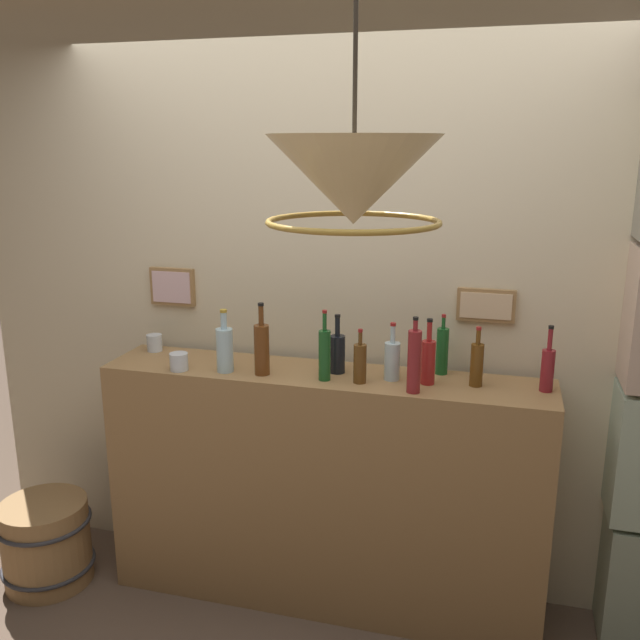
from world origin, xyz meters
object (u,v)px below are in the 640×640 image
(glass_tumbler_rocks, at_px, (154,343))
(liquor_bottle_scotch, at_px, (414,361))
(liquor_bottle_mezcal, at_px, (325,354))
(glass_tumbler_highball, at_px, (179,362))
(liquor_bottle_gin, at_px, (442,350))
(liquor_bottle_vermouth, at_px, (225,348))
(liquor_bottle_bourbon, at_px, (337,353))
(liquor_bottle_whiskey, at_px, (428,360))
(liquor_bottle_brandy, at_px, (360,363))
(liquor_bottle_amaro, at_px, (262,348))
(liquor_bottle_vodka, at_px, (477,364))
(wooden_barrel, at_px, (46,542))
(liquor_bottle_port, at_px, (392,360))
(liquor_bottle_rye, at_px, (548,368))
(pendant_lamp, at_px, (354,183))

(glass_tumbler_rocks, bearing_deg, liquor_bottle_scotch, -10.36)
(liquor_bottle_mezcal, bearing_deg, glass_tumbler_highball, -176.02)
(liquor_bottle_gin, distance_m, glass_tumbler_rocks, 1.35)
(liquor_bottle_vermouth, xyz_separation_m, glass_tumbler_rocks, (-0.44, 0.19, -0.06))
(liquor_bottle_bourbon, distance_m, liquor_bottle_vermouth, 0.49)
(liquor_bottle_whiskey, height_order, liquor_bottle_gin, liquor_bottle_whiskey)
(liquor_bottle_whiskey, relative_size, liquor_bottle_gin, 1.05)
(liquor_bottle_vermouth, xyz_separation_m, liquor_bottle_brandy, (0.59, 0.01, -0.02))
(liquor_bottle_brandy, bearing_deg, liquor_bottle_gin, 32.61)
(liquor_bottle_scotch, height_order, liquor_bottle_amaro, liquor_bottle_amaro)
(liquor_bottle_vodka, bearing_deg, liquor_bottle_scotch, -149.00)
(liquor_bottle_whiskey, relative_size, wooden_barrel, 0.63)
(liquor_bottle_whiskey, xyz_separation_m, liquor_bottle_gin, (0.04, 0.14, 0.00))
(liquor_bottle_port, distance_m, liquor_bottle_brandy, 0.14)
(liquor_bottle_mezcal, bearing_deg, liquor_bottle_bourbon, 75.15)
(glass_tumbler_highball, relative_size, wooden_barrel, 0.18)
(liquor_bottle_bourbon, relative_size, liquor_bottle_amaro, 0.82)
(liquor_bottle_port, distance_m, liquor_bottle_vodka, 0.34)
(liquor_bottle_gin, bearing_deg, liquor_bottle_brandy, -147.39)
(liquor_bottle_amaro, height_order, liquor_bottle_brandy, liquor_bottle_amaro)
(glass_tumbler_highball, bearing_deg, liquor_bottle_whiskey, 6.04)
(liquor_bottle_whiskey, xyz_separation_m, liquor_bottle_port, (-0.15, 0.01, -0.01))
(liquor_bottle_rye, relative_size, liquor_bottle_whiskey, 0.98)
(glass_tumbler_rocks, height_order, wooden_barrel, glass_tumbler_rocks)
(liquor_bottle_bourbon, height_order, glass_tumbler_highball, liquor_bottle_bourbon)
(liquor_bottle_bourbon, distance_m, pendant_lamp, 1.25)
(glass_tumbler_rocks, bearing_deg, liquor_bottle_whiskey, -5.03)
(liquor_bottle_port, distance_m, glass_tumbler_rocks, 1.16)
(liquor_bottle_amaro, bearing_deg, liquor_bottle_mezcal, 0.10)
(pendant_lamp, bearing_deg, wooden_barrel, 157.43)
(liquor_bottle_vodka, relative_size, liquor_bottle_gin, 0.95)
(pendant_lamp, bearing_deg, liquor_bottle_scotch, 84.57)
(liquor_bottle_bourbon, relative_size, liquor_bottle_port, 1.05)
(liquor_bottle_amaro, distance_m, liquor_bottle_brandy, 0.43)
(liquor_bottle_whiskey, relative_size, liquor_bottle_brandy, 1.20)
(liquor_bottle_scotch, xyz_separation_m, glass_tumbler_highball, (-1.02, 0.00, -0.09))
(liquor_bottle_port, relative_size, wooden_barrel, 0.56)
(liquor_bottle_rye, height_order, liquor_bottle_gin, liquor_bottle_rye)
(liquor_bottle_whiskey, bearing_deg, liquor_bottle_port, 175.86)
(liquor_bottle_mezcal, bearing_deg, liquor_bottle_scotch, -7.27)
(liquor_bottle_vermouth, height_order, pendant_lamp, pendant_lamp)
(liquor_bottle_bourbon, bearing_deg, liquor_bottle_vermouth, -166.45)
(liquor_bottle_bourbon, distance_m, liquor_bottle_gin, 0.45)
(liquor_bottle_vermouth, bearing_deg, liquor_bottle_amaro, 2.29)
(liquor_bottle_vermouth, height_order, liquor_bottle_brandy, liquor_bottle_vermouth)
(liquor_bottle_scotch, bearing_deg, glass_tumbler_highball, 179.82)
(wooden_barrel, bearing_deg, liquor_bottle_scotch, 3.67)
(liquor_bottle_rye, height_order, wooden_barrel, liquor_bottle_rye)
(liquor_bottle_scotch, height_order, liquor_bottle_brandy, liquor_bottle_scotch)
(glass_tumbler_highball, height_order, wooden_barrel, glass_tumbler_highball)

